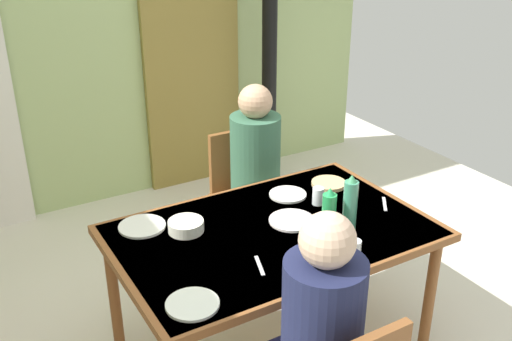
% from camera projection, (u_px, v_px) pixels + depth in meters
% --- Properties ---
extents(wall_back, '(4.74, 0.10, 2.90)m').
position_uv_depth(wall_back, '(86.00, 12.00, 4.15)').
color(wall_back, '#AAC17E').
rests_on(wall_back, ground_plane).
extents(door_wooden, '(0.80, 0.05, 2.00)m').
position_uv_depth(door_wooden, '(192.00, 64.00, 4.62)').
color(door_wooden, olive).
rests_on(door_wooden, ground_plane).
extents(stove_pipe_column, '(0.12, 0.12, 2.90)m').
position_uv_depth(stove_pipe_column, '(270.00, 4.00, 4.48)').
color(stove_pipe_column, black).
rests_on(stove_pipe_column, ground_plane).
extents(dining_table, '(1.50, 0.97, 0.73)m').
position_uv_depth(dining_table, '(272.00, 241.00, 2.83)').
color(dining_table, brown).
rests_on(dining_table, ground_plane).
extents(chair_far_diner, '(0.40, 0.40, 0.87)m').
position_uv_depth(chair_far_diner, '(246.00, 191.00, 3.71)').
color(chair_far_diner, brown).
rests_on(chair_far_diner, ground_plane).
extents(person_near_diner, '(0.30, 0.37, 0.77)m').
position_uv_depth(person_near_diner, '(320.00, 319.00, 2.13)').
color(person_near_diner, '#1C1E45').
rests_on(person_near_diner, ground_plane).
extents(person_far_diner, '(0.30, 0.37, 0.77)m').
position_uv_depth(person_far_diner, '(256.00, 157.00, 3.48)').
color(person_far_diner, '#396346').
rests_on(person_far_diner, ground_plane).
extents(water_bottle_green_near, '(0.07, 0.07, 0.31)m').
position_uv_depth(water_bottle_green_near, '(350.00, 208.00, 2.69)').
color(water_bottle_green_near, '#3E8C6C').
rests_on(water_bottle_green_near, dining_table).
extents(water_bottle_green_far, '(0.07, 0.07, 0.26)m').
position_uv_depth(water_bottle_green_far, '(329.00, 215.00, 2.68)').
color(water_bottle_green_far, green).
rests_on(water_bottle_green_far, dining_table).
extents(serving_bowl_center, '(0.17, 0.17, 0.05)m').
position_uv_depth(serving_bowl_center, '(186.00, 226.00, 2.78)').
color(serving_bowl_center, silver).
rests_on(serving_bowl_center, dining_table).
extents(dinner_plate_near_left, '(0.22, 0.22, 0.01)m').
position_uv_depth(dinner_plate_near_left, '(292.00, 220.00, 2.87)').
color(dinner_plate_near_left, white).
rests_on(dinner_plate_near_left, dining_table).
extents(dinner_plate_near_right, '(0.21, 0.21, 0.01)m').
position_uv_depth(dinner_plate_near_right, '(192.00, 304.00, 2.27)').
color(dinner_plate_near_right, white).
rests_on(dinner_plate_near_right, dining_table).
extents(dinner_plate_far_center, '(0.23, 0.23, 0.01)m').
position_uv_depth(dinner_plate_far_center, '(142.00, 226.00, 2.82)').
color(dinner_plate_far_center, white).
rests_on(dinner_plate_far_center, dining_table).
extents(dinner_plate_far_side, '(0.20, 0.20, 0.01)m').
position_uv_depth(dinner_plate_far_side, '(288.00, 194.00, 3.12)').
color(dinner_plate_far_side, white).
rests_on(dinner_plate_far_side, dining_table).
extents(drinking_glass_by_near_diner, '(0.06, 0.06, 0.09)m').
position_uv_depth(drinking_glass_by_near_diner, '(318.00, 196.00, 3.02)').
color(drinking_glass_by_near_diner, silver).
rests_on(drinking_glass_by_near_diner, dining_table).
extents(drinking_glass_by_far_diner, '(0.06, 0.06, 0.10)m').
position_uv_depth(drinking_glass_by_far_diner, '(354.00, 250.00, 2.54)').
color(drinking_glass_by_far_diner, silver).
rests_on(drinking_glass_by_far_diner, dining_table).
extents(bread_plate_sliced, '(0.19, 0.19, 0.02)m').
position_uv_depth(bread_plate_sliced, '(329.00, 184.00, 3.24)').
color(bread_plate_sliced, '#DBB77A').
rests_on(bread_plate_sliced, dining_table).
extents(cutlery_knife_near, '(0.11, 0.13, 0.00)m').
position_uv_depth(cutlery_knife_near, '(385.00, 204.00, 3.03)').
color(cutlery_knife_near, silver).
rests_on(cutlery_knife_near, dining_table).
extents(cutlery_fork_near, '(0.06, 0.15, 0.00)m').
position_uv_depth(cutlery_fork_near, '(260.00, 266.00, 2.52)').
color(cutlery_fork_near, silver).
rests_on(cutlery_fork_near, dining_table).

